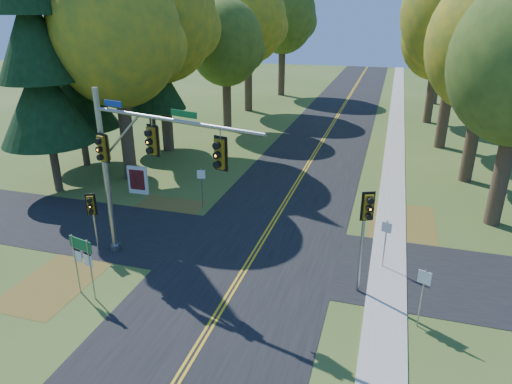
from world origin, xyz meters
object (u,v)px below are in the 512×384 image
(east_signal_pole, at_px, (366,218))
(traffic_mast, at_px, (137,159))
(route_sign_cluster, at_px, (82,255))
(info_kiosk, at_px, (138,180))

(east_signal_pole, bearing_deg, traffic_mast, 158.84)
(east_signal_pole, height_order, route_sign_cluster, east_signal_pole)
(traffic_mast, height_order, info_kiosk, traffic_mast)
(traffic_mast, relative_size, info_kiosk, 4.65)
(east_signal_pole, xyz_separation_m, info_kiosk, (-14.36, 7.15, -2.56))
(info_kiosk, bearing_deg, route_sign_cluster, -72.37)
(east_signal_pole, distance_m, route_sign_cluster, 11.27)
(info_kiosk, bearing_deg, east_signal_pole, -28.35)
(traffic_mast, bearing_deg, east_signal_pole, 17.04)
(traffic_mast, bearing_deg, route_sign_cluster, -94.31)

